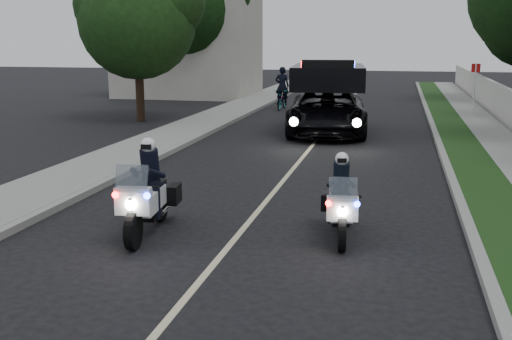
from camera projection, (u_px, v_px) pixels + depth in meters
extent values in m
plane|color=black|center=(243.00, 230.00, 11.46)|extent=(120.00, 120.00, 0.00)
cube|color=gray|center=(439.00, 145.00, 20.07)|extent=(0.20, 60.00, 0.15)
cube|color=#193814|center=(462.00, 146.00, 19.92)|extent=(1.20, 60.00, 0.16)
cube|color=gray|center=(504.00, 148.00, 19.63)|extent=(1.40, 60.00, 0.16)
cube|color=gray|center=(200.00, 137.00, 21.88)|extent=(0.20, 60.00, 0.15)
cube|color=gray|center=(171.00, 136.00, 22.12)|extent=(2.00, 60.00, 0.16)
cube|color=#A8A396|center=(189.00, 39.00, 37.70)|extent=(8.00, 6.00, 7.00)
cube|color=#BFB78C|center=(315.00, 143.00, 20.99)|extent=(0.12, 50.00, 0.01)
imported|color=black|center=(327.00, 133.00, 23.21)|extent=(3.39, 6.33, 2.96)
imported|color=black|center=(282.00, 109.00, 31.14)|extent=(0.68, 1.89, 0.99)
imported|color=black|center=(282.00, 109.00, 31.14)|extent=(0.73, 0.52, 1.92)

